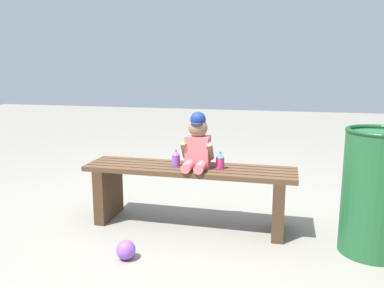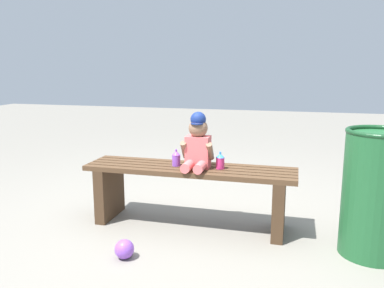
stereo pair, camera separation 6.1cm
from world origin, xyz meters
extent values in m
plane|color=gray|center=(0.00, 0.00, 0.00)|extent=(16.00, 16.00, 0.00)
cube|color=#513823|center=(0.00, -0.15, 0.43)|extent=(1.54, 0.06, 0.04)
cube|color=#513823|center=(0.00, -0.08, 0.43)|extent=(1.54, 0.06, 0.04)
cube|color=#513823|center=(0.00, 0.00, 0.43)|extent=(1.54, 0.06, 0.04)
cube|color=#513823|center=(0.00, 0.08, 0.43)|extent=(1.54, 0.06, 0.04)
cube|color=#513823|center=(0.00, 0.15, 0.43)|extent=(1.54, 0.06, 0.04)
cube|color=#452F1E|center=(-0.65, 0.00, 0.21)|extent=(0.08, 0.36, 0.41)
cube|color=#452F1E|center=(0.65, 0.00, 0.21)|extent=(0.08, 0.36, 0.41)
cube|color=#E56666|center=(0.06, 0.00, 0.56)|extent=(0.17, 0.12, 0.23)
sphere|color=#8C664C|center=(0.06, 0.00, 0.74)|extent=(0.14, 0.14, 0.14)
cylinder|color=navy|center=(0.06, -0.03, 0.77)|extent=(0.09, 0.09, 0.01)
sphere|color=navy|center=(0.06, 0.00, 0.80)|extent=(0.11, 0.11, 0.11)
cylinder|color=#F06B6B|center=(0.02, -0.12, 0.48)|extent=(0.07, 0.16, 0.07)
cylinder|color=#F06B6B|center=(0.11, -0.12, 0.48)|extent=(0.07, 0.16, 0.07)
cylinder|color=#8C664C|center=(-0.03, -0.03, 0.58)|extent=(0.04, 0.12, 0.14)
cylinder|color=#8C664C|center=(0.16, -0.03, 0.58)|extent=(0.04, 0.12, 0.14)
cylinder|color=#8C4CCC|center=(-0.10, 0.00, 0.49)|extent=(0.06, 0.06, 0.08)
cone|color=#8C4CCC|center=(-0.10, 0.00, 0.55)|extent=(0.06, 0.06, 0.03)
cylinder|color=#8C4CCC|center=(-0.10, 0.00, 0.56)|extent=(0.01, 0.01, 0.02)
cylinder|color=#E5337F|center=(0.23, 0.00, 0.49)|extent=(0.06, 0.06, 0.08)
cone|color=#338CE5|center=(0.23, 0.00, 0.55)|extent=(0.06, 0.06, 0.03)
cylinder|color=#338CE5|center=(0.23, 0.00, 0.56)|extent=(0.01, 0.01, 0.02)
sphere|color=#8C4CCC|center=(-0.25, -0.61, 0.06)|extent=(0.12, 0.12, 0.12)
cylinder|color=#1E592D|center=(1.23, -0.15, 0.39)|extent=(0.40, 0.40, 0.77)
torus|color=#153E20|center=(1.23, -0.15, 0.78)|extent=(0.41, 0.41, 0.03)
camera|label=1|loc=(0.68, -2.71, 1.17)|focal=36.90mm
camera|label=2|loc=(0.74, -2.69, 1.17)|focal=36.90mm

